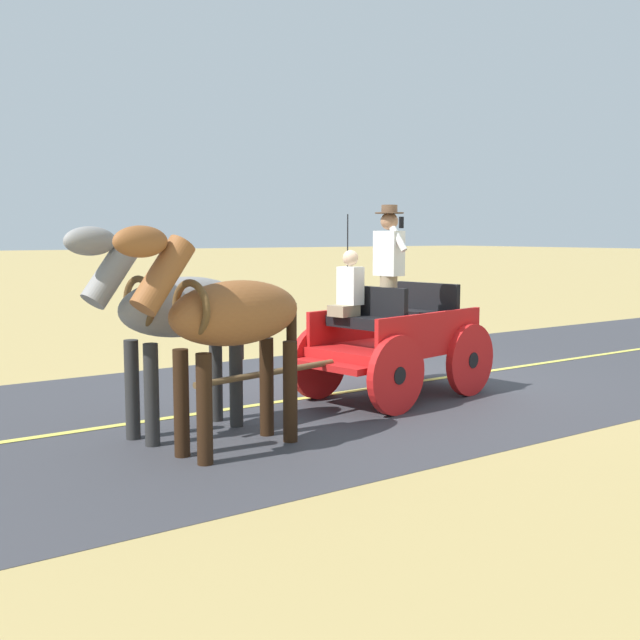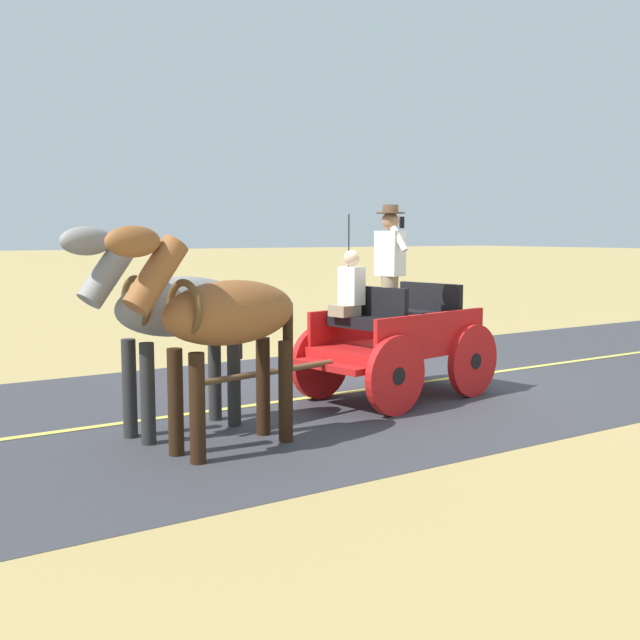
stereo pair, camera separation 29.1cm
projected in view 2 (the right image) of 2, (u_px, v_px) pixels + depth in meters
The scene contains 6 objects.
ground_plane at pixel (407, 385), 10.76m from camera, with size 200.00×200.00×0.00m, color tan.
road_surface at pixel (407, 384), 10.75m from camera, with size 6.28×160.00×0.01m, color #38383D.
road_centre_stripe at pixel (407, 384), 10.75m from camera, with size 0.12×160.00×0.00m, color #DBCC4C.
horse_drawn_carriage at pixel (393, 337), 9.77m from camera, with size 1.83×4.51×2.50m.
horse_near_side at pixel (222, 318), 7.33m from camera, with size 0.85×2.15×2.21m.
horse_off_side at pixel (173, 311), 7.98m from camera, with size 0.85×2.15×2.21m.
Camera 2 is at (-8.24, 6.75, 2.13)m, focal length 42.29 mm.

